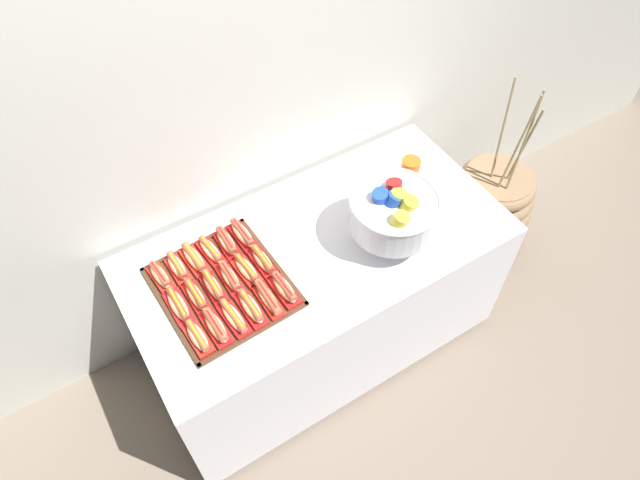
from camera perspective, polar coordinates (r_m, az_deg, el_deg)
The scene contains 25 objects.
ground_plane at distance 3.07m, azimuth -0.16°, elevation -9.56°, with size 10.00×10.00×0.00m, color #7A6B5B.
back_wall at distance 2.36m, azimuth -6.63°, elevation 15.14°, with size 6.00×0.10×2.60m, color beige.
buffet_table at distance 2.71m, azimuth -0.18°, elevation -5.36°, with size 1.63×0.81×0.79m.
floor_vase at distance 3.37m, azimuth 16.36°, elevation 2.79°, with size 0.49×0.49×1.10m.
serving_tray at distance 2.31m, azimuth -9.67°, elevation -4.64°, with size 0.50×0.54×0.01m.
hot_dog_0 at distance 2.18m, azimuth -12.08°, elevation -9.49°, with size 0.07×0.16×0.06m.
hot_dog_1 at distance 2.18m, azimuth -10.34°, elevation -8.53°, with size 0.07×0.17×0.06m.
hot_dog_2 at distance 2.20m, azimuth -8.59°, elevation -7.67°, with size 0.07×0.18×0.06m.
hot_dog_3 at distance 2.21m, azimuth -6.90°, elevation -6.71°, with size 0.07×0.18×0.06m.
hot_dog_4 at distance 2.22m, azimuth -5.22°, elevation -5.83°, with size 0.06×0.18×0.06m.
hot_dog_5 at distance 2.24m, azimuth -3.58°, elevation -4.89°, with size 0.07×0.16×0.06m.
hot_dog_6 at distance 2.26m, azimuth -13.94°, elevation -6.39°, with size 0.07×0.18×0.06m.
hot_dog_7 at distance 2.27m, azimuth -12.26°, elevation -5.49°, with size 0.06×0.17×0.06m.
hot_dog_8 at distance 2.28m, azimuth -10.60°, elevation -4.61°, with size 0.06×0.16×0.06m.
hot_dog_9 at distance 2.29m, azimuth -8.95°, elevation -3.76°, with size 0.06×0.16×0.06m.
hot_dog_10 at distance 2.31m, azimuth -7.32°, elevation -2.97°, with size 0.08×0.17×0.06m.
hot_dog_11 at distance 2.33m, azimuth -5.73°, elevation -2.09°, with size 0.06×0.16×0.06m.
hot_dog_12 at distance 2.36m, azimuth -15.65°, elevation -3.49°, with size 0.07×0.16×0.06m.
hot_dog_13 at distance 2.36m, azimuth -14.03°, elevation -2.66°, with size 0.06×0.16×0.06m.
hot_dog_14 at distance 2.37m, azimuth -12.43°, elevation -1.85°, with size 0.08×0.18×0.06m.
hot_dog_15 at distance 2.39m, azimuth -10.83°, elevation -1.08°, with size 0.08×0.17×0.06m.
hot_dog_16 at distance 2.40m, azimuth -9.27°, elevation -0.23°, with size 0.07×0.16×0.06m.
hot_dog_17 at distance 2.42m, azimuth -7.72°, elevation 0.55°, with size 0.07×0.18×0.06m.
punch_bowl at distance 2.32m, azimuth 7.35°, elevation 2.78°, with size 0.37×0.37×0.29m.
cup_stack at distance 2.57m, azimuth 8.85°, elevation 6.27°, with size 0.08×0.08×0.20m.
Camera 1 is at (-0.77, -1.26, 2.69)m, focal length 32.10 mm.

